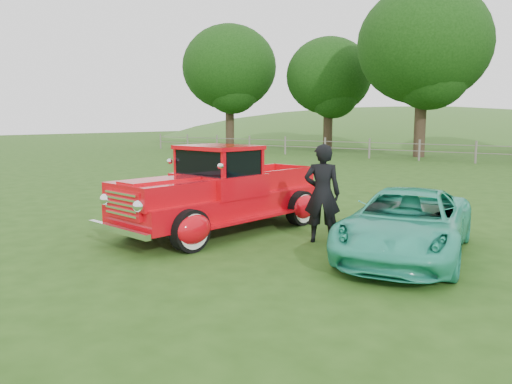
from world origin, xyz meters
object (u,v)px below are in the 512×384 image
Objects in this scene: teal_sedan at (407,223)px; man at (322,194)px; tree_far_west at (229,68)px; tree_mid_west at (329,76)px; red_pickup at (221,193)px; tree_near_west at (424,45)px.

teal_sedan is 1.66m from man.
tree_far_west is 32.90m from man.
teal_sedan is 2.17× the size of man.
tree_mid_west is 30.68m from teal_sedan.
red_pickup is (19.57, -24.47, -5.69)m from tree_far_west.
tree_far_west is 8.30m from tree_mid_west.
tree_far_west is 1.92× the size of red_pickup.
tree_mid_west is 0.81× the size of tree_near_west.
tree_far_west is at bearing -165.96° from tree_mid_west.
tree_far_west is 16.03m from tree_near_west.
man is at bearing -47.98° from tree_far_west.
tree_near_west is 5.62× the size of man.
tree_near_west is 2.59× the size of teal_sedan.
red_pickup is 2.78× the size of man.
tree_mid_west reaches higher than man.
tree_near_west reaches higher than tree_far_west.
man is at bearing -62.28° from tree_mid_west.
tree_near_west is at bearing -20.56° from tree_mid_west.
red_pickup is 2.18m from man.
tree_mid_west is 29.84m from man.
tree_mid_west is at bearing 14.04° from tree_far_west.
tree_mid_west is at bearing 110.34° from teal_sedan.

